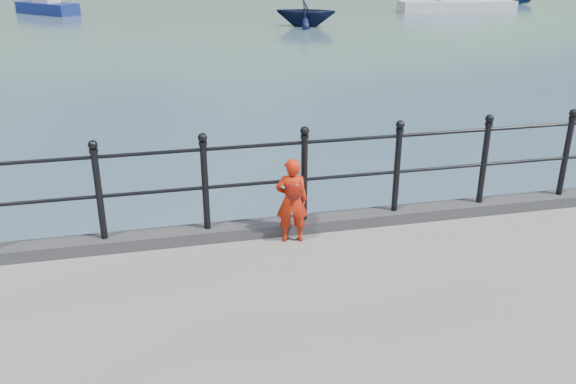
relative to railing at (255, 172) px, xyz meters
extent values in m
plane|color=#2D4251|center=(0.00, 0.15, -1.82)|extent=(600.00, 600.00, 0.00)
cube|color=#28282B|center=(0.00, 0.00, -0.75)|extent=(60.00, 0.30, 0.15)
cylinder|color=black|center=(0.00, 0.00, -0.15)|extent=(18.00, 0.04, 0.04)
cylinder|color=black|center=(0.00, 0.00, 0.32)|extent=(18.00, 0.04, 0.04)
cylinder|color=black|center=(-1.80, 0.00, -0.15)|extent=(0.08, 0.08, 1.05)
sphere|color=black|center=(-1.80, 0.00, 0.47)|extent=(0.11, 0.11, 0.11)
cylinder|color=black|center=(-0.60, 0.00, -0.15)|extent=(0.08, 0.08, 1.05)
sphere|color=black|center=(-0.60, 0.00, 0.47)|extent=(0.11, 0.11, 0.11)
cylinder|color=black|center=(0.60, 0.00, -0.15)|extent=(0.08, 0.08, 1.05)
sphere|color=black|center=(0.60, 0.00, 0.47)|extent=(0.11, 0.11, 0.11)
cylinder|color=black|center=(1.80, 0.00, -0.15)|extent=(0.08, 0.08, 1.05)
sphere|color=black|center=(1.80, 0.00, 0.47)|extent=(0.11, 0.11, 0.11)
cylinder|color=black|center=(3.00, 0.00, -0.15)|extent=(0.08, 0.08, 1.05)
sphere|color=black|center=(3.00, 0.00, 0.47)|extent=(0.11, 0.11, 0.11)
cylinder|color=black|center=(4.20, 0.00, -0.15)|extent=(0.08, 0.08, 1.05)
sphere|color=black|center=(4.20, 0.00, 0.47)|extent=(0.11, 0.11, 0.11)
ellipsoid|color=#333A21|center=(20.00, 195.15, -17.22)|extent=(400.00, 100.00, 88.00)
ellipsoid|color=#387026|center=(60.00, 255.15, -29.12)|extent=(600.00, 180.00, 156.00)
imported|color=red|center=(0.39, -0.25, -0.30)|extent=(0.41, 0.30, 1.05)
ellipsoid|color=red|center=(0.39, -0.38, -0.13)|extent=(0.22, 0.11, 0.23)
imported|color=black|center=(7.29, 26.15, -0.99)|extent=(3.96, 3.72, 1.67)
cube|color=beige|center=(18.63, 31.05, -1.57)|extent=(7.56, 2.92, 0.90)
cube|color=beige|center=(18.63, 31.05, -1.07)|extent=(2.73, 1.73, 0.50)
cube|color=navy|center=(-7.13, 35.52, -1.57)|extent=(4.19, 4.22, 0.90)
cube|color=beige|center=(-7.13, 35.52, -1.07)|extent=(1.83, 1.83, 0.50)
camera|label=1|loc=(-1.11, -6.68, 2.55)|focal=38.00mm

